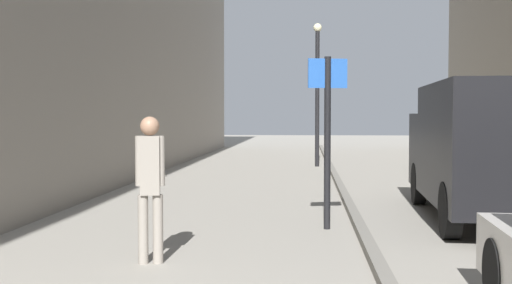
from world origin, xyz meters
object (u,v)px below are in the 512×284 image
pedestrian_main_foreground (150,179)px  delivery_van (492,147)px  street_sign_post (327,127)px  lamp_post (317,85)px

pedestrian_main_foreground → delivery_van: (4.83, 3.42, 0.22)m
delivery_van → street_sign_post: street_sign_post is taller
street_sign_post → lamp_post: lamp_post is taller
street_sign_post → lamp_post: size_ratio=0.55×
delivery_van → lamp_post: lamp_post is taller
delivery_van → street_sign_post: 2.91m
street_sign_post → delivery_van: bearing=-172.5°
delivery_van → street_sign_post: size_ratio=1.99×
pedestrian_main_foreground → street_sign_post: size_ratio=0.66×
street_sign_post → lamp_post: (0.06, 11.79, 1.18)m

